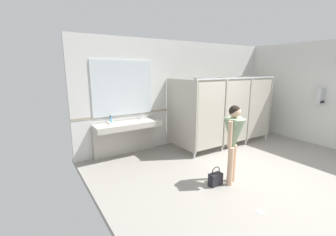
# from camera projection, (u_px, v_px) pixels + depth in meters

# --- Properties ---
(ground_plane) EXTENTS (6.69, 6.24, 0.10)m
(ground_plane) POSITION_uv_depth(u_px,v_px,m) (265.00, 176.00, 4.85)
(ground_plane) COLOR gray
(wall_back) EXTENTS (6.69, 0.12, 2.99)m
(wall_back) POSITION_uv_depth(u_px,v_px,m) (186.00, 93.00, 6.90)
(wall_back) COLOR silver
(wall_back) RESTS_ON ground_plane
(wall_back_tile_band) EXTENTS (6.69, 0.01, 0.06)m
(wall_back_tile_band) POSITION_uv_depth(u_px,v_px,m) (187.00, 107.00, 6.94)
(wall_back_tile_band) COLOR #9E937F
(wall_back_tile_band) RESTS_ON wall_back
(vanity_counter) EXTENTS (1.70, 0.53, 1.00)m
(vanity_counter) POSITION_uv_depth(u_px,v_px,m) (127.00, 131.00, 5.80)
(vanity_counter) COLOR #B2ADA3
(vanity_counter) RESTS_ON ground_plane
(mirror_panel) EXTENTS (1.60, 0.02, 1.39)m
(mirror_panel) POSITION_uv_depth(u_px,v_px,m) (123.00, 88.00, 5.72)
(mirror_panel) COLOR silver
(mirror_panel) RESTS_ON wall_back
(bathroom_stalls) EXTENTS (2.99, 1.35, 1.99)m
(bathroom_stalls) POSITION_uv_depth(u_px,v_px,m) (226.00, 110.00, 6.59)
(bathroom_stalls) COLOR #B2AD9E
(bathroom_stalls) RESTS_ON ground_plane
(paper_towel_dispenser_upper) EXTENTS (0.37, 0.13, 0.45)m
(paper_towel_dispenser_upper) POSITION_uv_depth(u_px,v_px,m) (321.00, 96.00, 6.43)
(paper_towel_dispenser_upper) COLOR #B7BABF
(paper_towel_dispenser_upper) RESTS_ON wall_side_right
(person_standing) EXTENTS (0.53, 0.53, 1.56)m
(person_standing) POSITION_uv_depth(u_px,v_px,m) (234.00, 136.00, 4.28)
(person_standing) COLOR #DBAD89
(person_standing) RESTS_ON ground_plane
(handbag) EXTENTS (0.27, 0.14, 0.38)m
(handbag) POSITION_uv_depth(u_px,v_px,m) (216.00, 179.00, 4.37)
(handbag) COLOR black
(handbag) RESTS_ON ground_plane
(soap_dispenser) EXTENTS (0.07, 0.07, 0.20)m
(soap_dispenser) POSITION_uv_depth(u_px,v_px,m) (111.00, 120.00, 5.58)
(soap_dispenser) COLOR teal
(soap_dispenser) RESTS_ON vanity_counter
(paper_cup) EXTENTS (0.07, 0.07, 0.09)m
(paper_cup) POSITION_uv_depth(u_px,v_px,m) (110.00, 124.00, 5.36)
(paper_cup) COLOR white
(paper_cup) RESTS_ON vanity_counter
(floor_drain_cover) EXTENTS (0.14, 0.14, 0.01)m
(floor_drain_cover) POSITION_uv_depth(u_px,v_px,m) (260.00, 211.00, 3.58)
(floor_drain_cover) COLOR #B7BABF
(floor_drain_cover) RESTS_ON ground_plane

